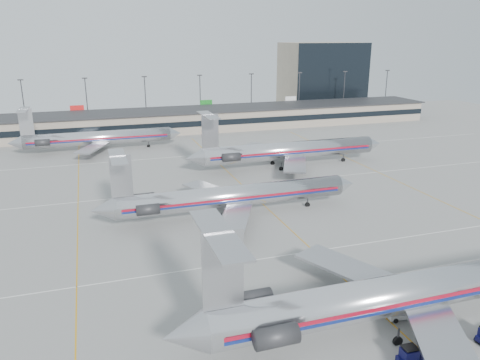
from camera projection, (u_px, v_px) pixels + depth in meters
name	position (u px, v px, depth m)	size (l,w,h in m)	color
ground	(353.00, 288.00, 53.24)	(260.00, 260.00, 0.00)	gray
apron_markings	(314.00, 251.00, 62.32)	(160.00, 0.15, 0.02)	silver
terminal	(182.00, 120.00, 141.31)	(162.00, 17.00, 6.25)	gray
light_mast_row	(173.00, 96.00, 152.45)	(163.60, 0.40, 15.28)	#38383D
distant_building	(322.00, 75.00, 184.18)	(30.00, 20.00, 25.00)	tan
jet_foreground	(404.00, 292.00, 45.27)	(48.53, 28.57, 12.70)	silver
jet_second_row	(229.00, 196.00, 73.61)	(43.19, 25.43, 11.30)	silver
jet_third_row	(286.00, 150.00, 101.50)	(45.82, 28.19, 12.53)	silver
jet_back_row	(95.00, 138.00, 115.64)	(41.31, 25.41, 11.30)	silver
tug_left	(410.00, 357.00, 40.39)	(2.47, 1.31, 1.98)	#0A0A37
belt_loader	(404.00, 313.00, 47.44)	(4.25, 1.65, 2.21)	#A7A7A7
ramp_worker_near	(425.00, 327.00, 44.77)	(0.60, 0.39, 1.64)	#90C012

